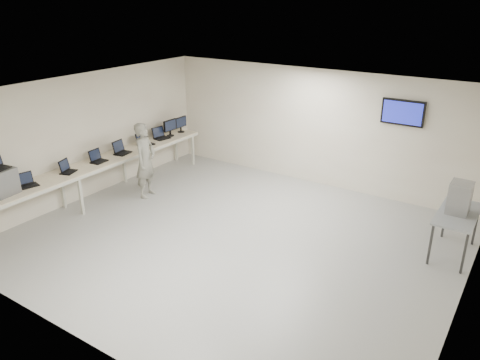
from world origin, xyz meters
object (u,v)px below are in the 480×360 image
Objects in this scene: workbench at (103,163)px; side_table at (457,217)px; equipment_box at (1,182)px; soldier at (145,160)px.

workbench reaches higher than side_table.
soldier is (0.81, 2.92, -0.28)m from equipment_box.
equipment_box is 0.36× the size of side_table.
workbench is at bearing -166.71° from side_table.
soldier is (0.74, 0.60, 0.04)m from workbench.
equipment_box reaches higher than side_table.
workbench is 4.36× the size of side_table.
workbench is 12.08× the size of equipment_box.
equipment_box is 0.29× the size of soldier.
side_table is (6.44, 1.10, -0.12)m from soldier.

